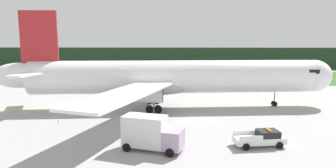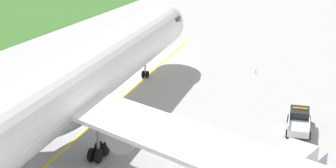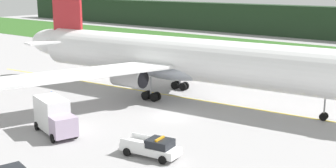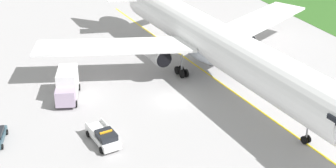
% 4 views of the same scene
% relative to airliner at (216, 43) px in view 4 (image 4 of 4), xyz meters
% --- Properties ---
extents(ground, '(320.00, 320.00, 0.00)m').
position_rel_airliner_xyz_m(ground, '(4.11, -8.06, -5.34)').
color(ground, '#A09E9F').
extents(taxiway_centerline_main, '(76.68, 8.19, 0.01)m').
position_rel_airliner_xyz_m(taxiway_centerline_main, '(0.53, 0.05, -5.33)').
color(taxiway_centerline_main, yellow).
rests_on(taxiway_centerline_main, ground).
extents(airliner, '(58.84, 46.78, 16.56)m').
position_rel_airliner_xyz_m(airliner, '(0.00, 0.00, 0.00)').
color(airliner, white).
rests_on(airliner, ground).
extents(ops_pickup_truck, '(5.79, 2.98, 1.94)m').
position_rel_airliner_xyz_m(ops_pickup_truck, '(10.71, -18.76, -4.43)').
color(ops_pickup_truck, white).
rests_on(ops_pickup_truck, ground).
extents(catering_truck, '(6.82, 4.15, 3.87)m').
position_rel_airliner_xyz_m(catering_truck, '(-1.40, -20.42, -3.42)').
color(catering_truck, '#AE99B6').
rests_on(catering_truck, ground).
extents(taxiway_edge_light_west, '(0.12, 0.12, 0.44)m').
position_rel_airliner_xyz_m(taxiway_edge_light_west, '(-15.59, -10.41, -5.10)').
color(taxiway_edge_light_west, yellow).
rests_on(taxiway_edge_light_west, ground).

